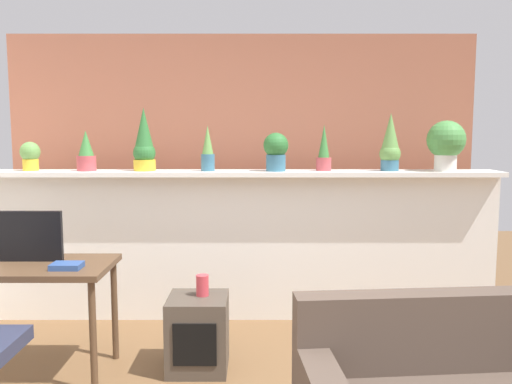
# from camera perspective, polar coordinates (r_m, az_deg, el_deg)

# --- Properties ---
(divider_wall) EXTENTS (4.34, 0.16, 1.24)m
(divider_wall) POSITION_cam_1_polar(r_m,az_deg,el_deg) (4.60, -1.83, -5.89)
(divider_wall) COLOR white
(divider_wall) RESTS_ON ground
(plant_shelf) EXTENTS (4.34, 0.36, 0.04)m
(plant_shelf) POSITION_cam_1_polar(r_m,az_deg,el_deg) (4.47, -1.87, 2.02)
(plant_shelf) COLOR white
(plant_shelf) RESTS_ON divider_wall
(brick_wall_behind) EXTENTS (4.34, 0.10, 2.50)m
(brick_wall_behind) POSITION_cam_1_polar(r_m,az_deg,el_deg) (5.11, -1.66, 2.50)
(brick_wall_behind) COLOR #AD664C
(brick_wall_behind) RESTS_ON ground
(potted_plant_0) EXTENTS (0.17, 0.17, 0.24)m
(potted_plant_0) POSITION_cam_1_polar(r_m,az_deg,el_deg) (4.86, -23.11, 3.64)
(potted_plant_0) COLOR gold
(potted_plant_0) RESTS_ON plant_shelf
(potted_plant_1) EXTENTS (0.16, 0.16, 0.34)m
(potted_plant_1) POSITION_cam_1_polar(r_m,az_deg,el_deg) (4.67, -17.83, 4.00)
(potted_plant_1) COLOR #B7474C
(potted_plant_1) RESTS_ON plant_shelf
(potted_plant_2) EXTENTS (0.19, 0.19, 0.52)m
(potted_plant_2) POSITION_cam_1_polar(r_m,az_deg,el_deg) (4.56, -12.01, 5.09)
(potted_plant_2) COLOR gold
(potted_plant_2) RESTS_ON plant_shelf
(potted_plant_3) EXTENTS (0.11, 0.11, 0.38)m
(potted_plant_3) POSITION_cam_1_polar(r_m,az_deg,el_deg) (4.45, -5.33, 4.45)
(potted_plant_3) COLOR #386B84
(potted_plant_3) RESTS_ON plant_shelf
(potted_plant_4) EXTENTS (0.21, 0.21, 0.32)m
(potted_plant_4) POSITION_cam_1_polar(r_m,az_deg,el_deg) (4.43, 1.98, 4.47)
(potted_plant_4) COLOR #386B84
(potted_plant_4) RESTS_ON plant_shelf
(potted_plant_5) EXTENTS (0.13, 0.13, 0.39)m
(potted_plant_5) POSITION_cam_1_polar(r_m,az_deg,el_deg) (4.52, 7.10, 4.38)
(potted_plant_5) COLOR #B7474C
(potted_plant_5) RESTS_ON plant_shelf
(potted_plant_6) EXTENTS (0.17, 0.17, 0.48)m
(potted_plant_6) POSITION_cam_1_polar(r_m,az_deg,el_deg) (4.60, 13.98, 4.92)
(potted_plant_6) COLOR #386B84
(potted_plant_6) RESTS_ON plant_shelf
(potted_plant_7) EXTENTS (0.31, 0.31, 0.42)m
(potted_plant_7) POSITION_cam_1_polar(r_m,az_deg,el_deg) (4.70, 19.48, 5.00)
(potted_plant_7) COLOR silver
(potted_plant_7) RESTS_ON plant_shelf
(desk) EXTENTS (1.10, 0.60, 0.75)m
(desk) POSITION_cam_1_polar(r_m,az_deg,el_deg) (3.83, -23.45, -8.31)
(desk) COLOR brown
(desk) RESTS_ON ground
(tv_monitor) EXTENTS (0.41, 0.04, 0.34)m
(tv_monitor) POSITION_cam_1_polar(r_m,az_deg,el_deg) (3.84, -23.05, -4.37)
(tv_monitor) COLOR black
(tv_monitor) RESTS_ON desk
(side_cube_shelf) EXTENTS (0.40, 0.41, 0.50)m
(side_cube_shelf) POSITION_cam_1_polar(r_m,az_deg,el_deg) (3.75, -6.37, -14.76)
(side_cube_shelf) COLOR #4C4238
(side_cube_shelf) RESTS_ON ground
(vase_on_shelf) EXTENTS (0.09, 0.09, 0.14)m
(vase_on_shelf) POSITION_cam_1_polar(r_m,az_deg,el_deg) (3.68, -5.89, -9.89)
(vase_on_shelf) COLOR #CC3D47
(vase_on_shelf) RESTS_ON side_cube_shelf
(book_on_desk) EXTENTS (0.19, 0.14, 0.04)m
(book_on_desk) POSITION_cam_1_polar(r_m,az_deg,el_deg) (3.58, -19.70, -7.44)
(book_on_desk) COLOR #2D4C8C
(book_on_desk) RESTS_ON desk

